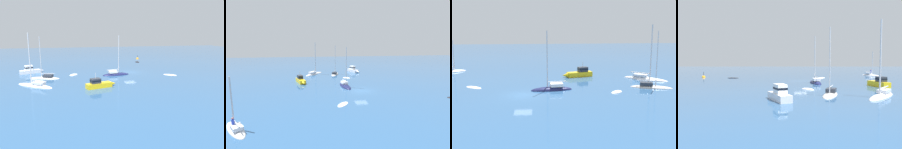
% 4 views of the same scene
% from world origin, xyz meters
% --- Properties ---
extents(ground_plane, '(160.00, 160.00, 0.00)m').
position_xyz_m(ground_plane, '(0.00, 0.00, 0.00)').
color(ground_plane, '#2D5684').
extents(launch, '(5.56, 3.18, 1.90)m').
position_xyz_m(launch, '(-22.94, 3.40, 0.70)').
color(launch, white).
rests_on(launch, ground).
extents(yacht, '(6.49, 3.48, 9.02)m').
position_xyz_m(yacht, '(-19.28, -3.05, 0.15)').
color(yacht, silver).
rests_on(yacht, ground).
extents(sloop, '(5.59, 4.38, 6.70)m').
position_xyz_m(sloop, '(14.89, -18.95, 0.16)').
color(sloop, white).
rests_on(sloop, ground).
extents(sloop_1, '(6.33, 2.51, 9.30)m').
position_xyz_m(sloop_1, '(-4.16, -2.65, 0.15)').
color(sloop_1, '#191E4C').
rests_on(sloop_1, ground).
extents(powerboat, '(5.71, 2.73, 2.72)m').
position_xyz_m(powerboat, '(-9.40, -12.62, 0.65)').
color(powerboat, yellow).
rests_on(powerboat, ground).
extents(sailboat, '(7.21, 5.96, 9.89)m').
position_xyz_m(sailboat, '(-20.51, -9.22, 0.19)').
color(sailboat, white).
rests_on(sailboat, ground).
extents(skiff, '(3.14, 2.72, 0.30)m').
position_xyz_m(skiff, '(7.74, -5.14, 0.00)').
color(skiff, white).
rests_on(skiff, ground).
extents(skiff_1, '(2.43, 2.43, 0.47)m').
position_xyz_m(skiff_1, '(-13.38, -0.55, 0.00)').
color(skiff_1, white).
rests_on(skiff_1, ground).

